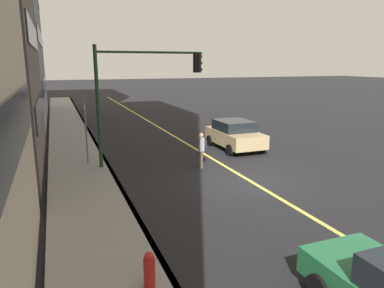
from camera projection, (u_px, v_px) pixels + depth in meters
name	position (u px, v px, depth m)	size (l,w,h in m)	color
ground	(249.00, 181.00, 14.53)	(200.00, 200.00, 0.00)	black
sidewalk_slab	(88.00, 200.00, 12.28)	(80.00, 2.64, 0.15)	gray
curb_edge	(124.00, 195.00, 12.72)	(80.00, 0.16, 0.15)	slate
lane_stripe_center	(249.00, 180.00, 14.53)	(80.00, 0.16, 0.01)	#D8CC4C
car_tan	(235.00, 134.00, 19.80)	(3.89, 2.12, 1.59)	tan
pedestrian_with_backpack	(201.00, 148.00, 16.15)	(0.41, 0.40, 1.63)	brown
traffic_light_mast	(142.00, 83.00, 15.85)	(0.28, 4.97, 5.46)	#1E3823
street_sign_post	(86.00, 129.00, 16.23)	(0.60, 0.08, 2.96)	slate
fire_hydrant	(149.00, 273.00, 7.30)	(0.24, 0.24, 0.94)	red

